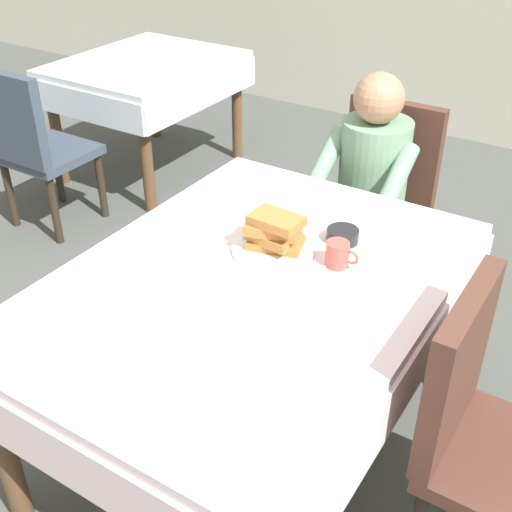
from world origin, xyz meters
name	(u,v)px	position (x,y,z in m)	size (l,w,h in m)	color
ground_plane	(251,441)	(0.00, 0.00, 0.00)	(14.00, 14.00, 0.00)	#474C47
dining_table_main	(250,301)	(0.00, 0.00, 0.65)	(1.12, 1.52, 0.74)	silver
chair_diner	(381,192)	(-0.04, 1.17, 0.53)	(0.44, 0.45, 0.93)	#4C2D23
diner_person	(369,177)	(-0.04, 1.01, 0.67)	(0.40, 0.43, 1.12)	gray
chair_right_side	(483,425)	(0.77, 0.00, 0.53)	(0.45, 0.44, 0.93)	#4C2D23
plate_breakfast	(273,249)	(-0.02, 0.18, 0.75)	(0.28, 0.28, 0.02)	white
breakfast_stack	(275,231)	(-0.02, 0.18, 0.82)	(0.21, 0.18, 0.12)	#A36B33
cup_coffee	(338,254)	(0.20, 0.21, 0.78)	(0.11, 0.08, 0.08)	#B24C42
bowl_butter	(343,235)	(0.14, 0.36, 0.76)	(0.11, 0.11, 0.04)	black
fork_left_of_plate	(223,237)	(-0.21, 0.16, 0.74)	(0.18, 0.01, 0.01)	silver
knife_right_of_plate	(321,270)	(0.17, 0.16, 0.74)	(0.20, 0.01, 0.01)	silver
spoon_near_edge	(219,297)	(-0.02, -0.14, 0.74)	(0.15, 0.01, 0.01)	silver
napkin_folded	(172,237)	(-0.36, 0.06, 0.74)	(0.17, 0.12, 0.01)	white
background_table_far	(146,79)	(-1.86, 1.67, 0.62)	(0.92, 1.12, 0.74)	silver
background_chair_empty	(32,142)	(-1.86, 0.72, 0.53)	(0.44, 0.45, 0.93)	#384251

